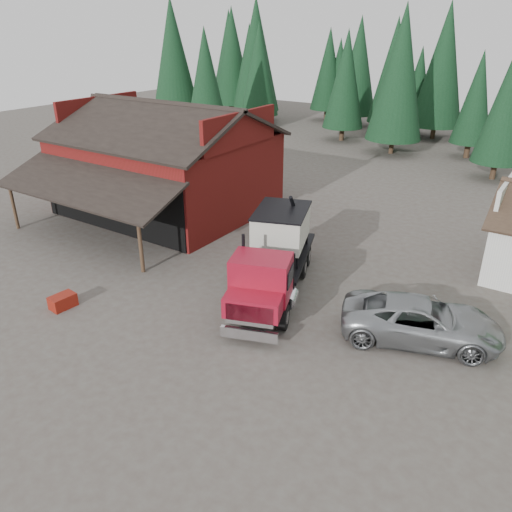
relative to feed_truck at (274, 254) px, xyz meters
The scene contains 9 objects.
ground 4.59m from the feed_truck, 104.91° to the right, with size 120.00×120.00×0.00m, color #4B413B.
red_barn 13.45m from the feed_truck, 154.06° to the left, with size 12.80×13.63×7.18m.
conifer_backdrop 38.04m from the feed_truck, 91.62° to the left, with size 76.00×16.00×16.00m, color black, non-canonical shape.
near_pine_a 33.57m from the feed_truck, 133.91° to the left, with size 4.40×4.40×11.40m.
near_pine_b 26.73m from the feed_truck, 79.26° to the left, with size 3.96×3.96×10.40m.
near_pine_d 30.88m from the feed_truck, 99.61° to the left, with size 5.28×5.28×13.40m.
feed_truck is the anchor object (origin of this frame).
silver_car 7.01m from the feed_truck, ahead, with size 2.87×6.23×1.73m, color #989C9F.
equip_box 9.71m from the feed_truck, 137.63° to the right, with size 0.70×1.10×0.60m, color maroon.
Camera 1 is at (11.84, -13.70, 11.53)m, focal length 35.00 mm.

